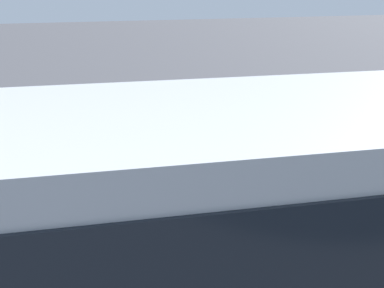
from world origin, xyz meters
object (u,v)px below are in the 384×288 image
Objects in this scene: spectator_left at (305,191)px; spectator_centre at (239,198)px; tour_bus at (333,255)px; stunt_motorcycle at (121,113)px; spectator_far_left at (343,181)px; traffic_cone at (210,131)px; spectator_right at (181,195)px.

spectator_centre is at bearing 0.53° from spectator_left.
tour_bus is 5.72× the size of spectator_centre.
stunt_motorcycle reaches higher than spectator_centre.
spectator_far_left is at bearing -171.04° from spectator_left.
traffic_cone is (-0.10, -5.65, -0.70)m from spectator_left.
spectator_far_left is 1.04× the size of spectator_left.
spectator_far_left is at bearing 119.59° from stunt_motorcycle.
spectator_left is 1.14m from spectator_centre.
spectator_right is (2.73, -0.21, -0.02)m from spectator_far_left.
tour_bus is 4.88× the size of stunt_motorcycle.
traffic_cone is (-1.24, -5.66, -0.71)m from spectator_centre.
traffic_cone is (-2.39, -0.19, -0.71)m from stunt_motorcycle.
stunt_motorcycle is at bearing -86.65° from spectator_right.
tour_bus reaches higher than spectator_left.
spectator_far_left reaches higher than spectator_centre.
spectator_right is (1.99, -0.32, 0.02)m from spectator_left.
tour_bus is at bearing 89.77° from spectator_centre.
spectator_left is at bearing 89.01° from traffic_cone.
spectator_left is at bearing 170.76° from spectator_right.
spectator_left is at bearing -112.45° from tour_bus.
tour_bus is at bearing 81.57° from traffic_cone.
stunt_motorcycle reaches higher than traffic_cone.
tour_bus is 8.64m from traffic_cone.
traffic_cone is at bearing -102.35° from spectator_centre.
spectator_far_left is 1.03× the size of spectator_centre.
spectator_far_left is 2.81× the size of traffic_cone.
stunt_motorcycle is at bearing -78.15° from spectator_centre.
tour_bus reaches higher than spectator_right.
spectator_left is 0.85× the size of stunt_motorcycle.
spectator_far_left is (-1.90, -2.91, -0.59)m from tour_bus.
spectator_centre is 2.72× the size of traffic_cone.
stunt_motorcycle is (1.14, -8.25, -0.63)m from tour_bus.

